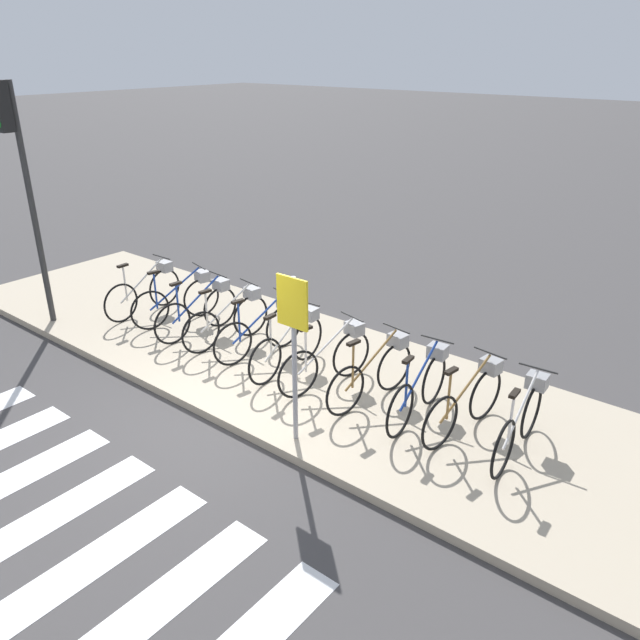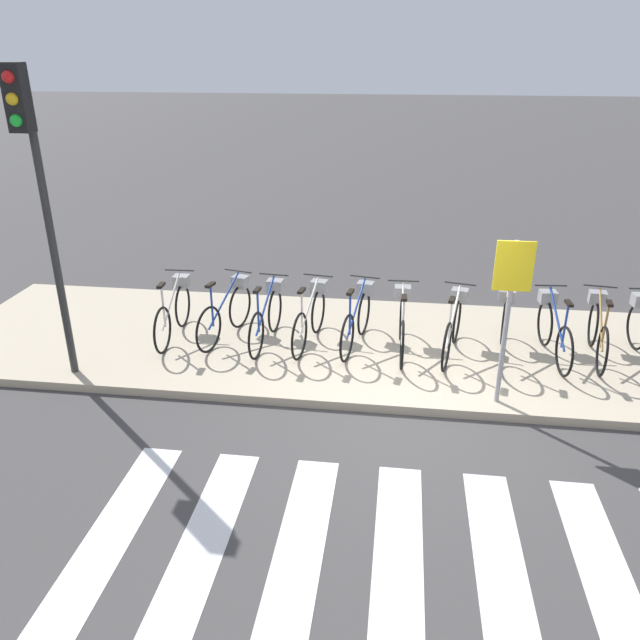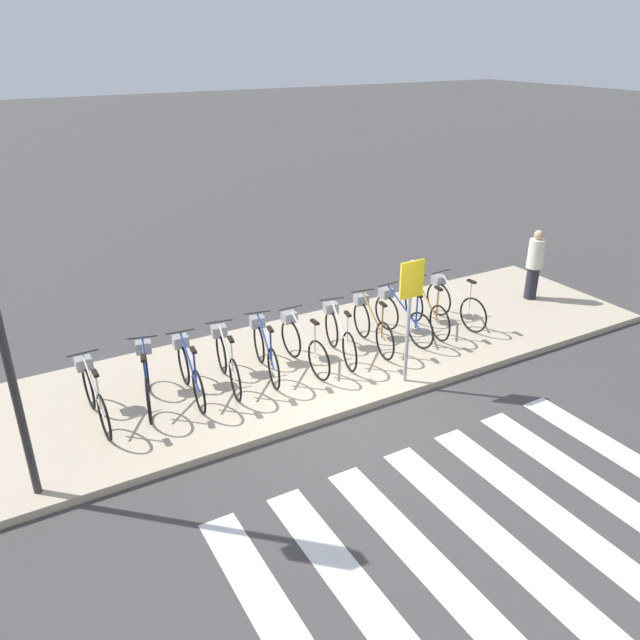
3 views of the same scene
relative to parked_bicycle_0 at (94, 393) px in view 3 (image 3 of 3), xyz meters
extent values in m
plane|color=#423F3F|center=(3.50, -1.65, -0.57)|extent=(120.00, 120.00, 0.00)
cube|color=#B7A88E|center=(3.50, 0.11, -0.51)|extent=(13.99, 3.54, 0.12)
torus|color=black|center=(0.02, -0.57, -0.10)|extent=(0.05, 0.70, 0.70)
torus|color=black|center=(-0.01, 0.39, -0.10)|extent=(0.05, 0.70, 0.70)
cylinder|color=beige|center=(0.00, -0.09, 0.18)|extent=(0.06, 0.98, 0.59)
cylinder|color=beige|center=(0.01, -0.44, 0.22)|extent=(0.03, 0.03, 0.63)
cube|color=black|center=(0.01, -0.44, 0.55)|extent=(0.08, 0.20, 0.04)
cylinder|color=#262626|center=(-0.01, 0.39, 0.50)|extent=(0.46, 0.04, 0.02)
cube|color=gray|center=(-0.01, 0.44, 0.30)|extent=(0.25, 0.21, 0.18)
torus|color=black|center=(0.67, -0.46, -0.10)|extent=(0.20, 0.69, 0.70)
torus|color=black|center=(0.90, 0.47, -0.10)|extent=(0.20, 0.69, 0.70)
cylinder|color=navy|center=(0.79, 0.01, 0.18)|extent=(0.26, 0.95, 0.59)
cylinder|color=navy|center=(0.71, -0.33, 0.22)|extent=(0.04, 0.04, 0.63)
cube|color=black|center=(0.71, -0.33, 0.55)|extent=(0.12, 0.21, 0.04)
cylinder|color=#262626|center=(0.90, 0.47, 0.50)|extent=(0.45, 0.13, 0.02)
cube|color=gray|center=(0.92, 0.52, 0.30)|extent=(0.28, 0.25, 0.18)
torus|color=black|center=(1.41, -0.58, -0.10)|extent=(0.09, 0.70, 0.70)
torus|color=black|center=(1.49, 0.38, -0.10)|extent=(0.09, 0.70, 0.70)
cylinder|color=navy|center=(1.45, -0.10, 0.18)|extent=(0.11, 0.97, 0.59)
cylinder|color=navy|center=(1.42, -0.44, 0.22)|extent=(0.03, 0.03, 0.63)
cube|color=black|center=(1.42, -0.44, 0.55)|extent=(0.09, 0.21, 0.04)
cylinder|color=#262626|center=(1.49, 0.38, 0.50)|extent=(0.46, 0.06, 0.02)
cube|color=gray|center=(1.49, 0.43, 0.30)|extent=(0.26, 0.22, 0.18)
torus|color=black|center=(2.02, -0.52, -0.10)|extent=(0.14, 0.69, 0.70)
torus|color=black|center=(2.16, 0.43, -0.10)|extent=(0.14, 0.69, 0.70)
cylinder|color=beige|center=(2.09, -0.04, 0.18)|extent=(0.18, 0.97, 0.59)
cylinder|color=beige|center=(2.04, -0.39, 0.22)|extent=(0.04, 0.04, 0.63)
cube|color=black|center=(2.04, -0.39, 0.55)|extent=(0.10, 0.21, 0.04)
cylinder|color=#262626|center=(2.16, 0.43, 0.50)|extent=(0.46, 0.09, 0.02)
cube|color=gray|center=(2.17, 0.48, 0.30)|extent=(0.27, 0.23, 0.18)
torus|color=black|center=(2.70, -0.49, -0.10)|extent=(0.16, 0.69, 0.70)
torus|color=black|center=(2.87, 0.46, -0.10)|extent=(0.16, 0.69, 0.70)
cylinder|color=navy|center=(2.78, -0.02, 0.18)|extent=(0.21, 0.96, 0.59)
cylinder|color=navy|center=(2.72, -0.36, 0.22)|extent=(0.04, 0.04, 0.63)
cube|color=black|center=(2.72, -0.36, 0.55)|extent=(0.11, 0.21, 0.04)
cylinder|color=#262626|center=(2.87, 0.46, 0.50)|extent=(0.46, 0.11, 0.02)
cube|color=gray|center=(2.88, 0.51, 0.30)|extent=(0.27, 0.24, 0.18)
torus|color=black|center=(3.47, -0.60, -0.10)|extent=(0.05, 0.70, 0.70)
torus|color=black|center=(3.45, 0.36, -0.10)|extent=(0.05, 0.70, 0.70)
cylinder|color=beige|center=(3.46, -0.12, 0.18)|extent=(0.05, 0.98, 0.59)
cylinder|color=beige|center=(3.47, -0.47, 0.22)|extent=(0.03, 0.03, 0.63)
cube|color=black|center=(3.47, -0.47, 0.55)|extent=(0.07, 0.20, 0.04)
cylinder|color=#262626|center=(3.45, 0.36, 0.50)|extent=(0.46, 0.03, 0.02)
cube|color=gray|center=(3.45, 0.41, 0.30)|extent=(0.24, 0.21, 0.18)
torus|color=black|center=(4.07, -0.59, -0.10)|extent=(0.18, 0.69, 0.70)
torus|color=black|center=(4.28, 0.34, -0.10)|extent=(0.18, 0.69, 0.70)
cylinder|color=silver|center=(4.18, -0.12, 0.18)|extent=(0.24, 0.96, 0.59)
cylinder|color=silver|center=(4.10, -0.46, 0.22)|extent=(0.04, 0.04, 0.63)
cube|color=black|center=(4.10, -0.46, 0.55)|extent=(0.11, 0.21, 0.04)
cylinder|color=#262626|center=(4.28, 0.34, 0.50)|extent=(0.45, 0.12, 0.02)
cube|color=gray|center=(4.29, 0.39, 0.30)|extent=(0.28, 0.25, 0.18)
torus|color=black|center=(4.84, -0.55, -0.10)|extent=(0.13, 0.70, 0.70)
torus|color=black|center=(4.97, 0.40, -0.10)|extent=(0.13, 0.70, 0.70)
cylinder|color=olive|center=(4.90, -0.07, 0.18)|extent=(0.17, 0.97, 0.59)
cylinder|color=olive|center=(4.85, -0.42, 0.22)|extent=(0.04, 0.04, 0.63)
cube|color=black|center=(4.85, -0.42, 0.55)|extent=(0.10, 0.21, 0.04)
cylinder|color=#262626|center=(4.97, 0.40, 0.50)|extent=(0.46, 0.09, 0.02)
cube|color=gray|center=(4.98, 0.45, 0.30)|extent=(0.27, 0.23, 0.18)
torus|color=black|center=(5.64, -0.52, -0.10)|extent=(0.09, 0.70, 0.70)
torus|color=black|center=(5.57, 0.44, -0.10)|extent=(0.09, 0.70, 0.70)
cylinder|color=navy|center=(5.61, -0.04, 0.18)|extent=(0.10, 0.97, 0.59)
cylinder|color=navy|center=(5.63, -0.39, 0.22)|extent=(0.03, 0.03, 0.63)
cube|color=black|center=(5.63, -0.39, 0.55)|extent=(0.08, 0.20, 0.04)
cylinder|color=#262626|center=(5.57, 0.44, 0.50)|extent=(0.46, 0.06, 0.02)
cube|color=gray|center=(5.57, 0.49, 0.30)|extent=(0.25, 0.22, 0.18)
torus|color=black|center=(6.15, -0.45, -0.10)|extent=(0.13, 0.70, 0.70)
torus|color=black|center=(6.28, 0.50, -0.10)|extent=(0.13, 0.70, 0.70)
cylinder|color=olive|center=(6.22, 0.03, 0.18)|extent=(0.16, 0.97, 0.59)
cylinder|color=olive|center=(6.17, -0.32, 0.22)|extent=(0.04, 0.04, 0.63)
cube|color=black|center=(6.17, -0.32, 0.55)|extent=(0.10, 0.21, 0.04)
cylinder|color=#262626|center=(6.28, 0.50, 0.50)|extent=(0.46, 0.08, 0.02)
cube|color=gray|center=(6.29, 0.55, 0.30)|extent=(0.26, 0.23, 0.18)
torus|color=black|center=(6.95, -0.48, -0.10)|extent=(0.08, 0.70, 0.70)
torus|color=black|center=(6.89, 0.48, -0.10)|extent=(0.08, 0.70, 0.70)
cylinder|color=silver|center=(6.92, 0.00, 0.18)|extent=(0.09, 0.98, 0.59)
cylinder|color=silver|center=(6.94, -0.35, 0.22)|extent=(0.03, 0.03, 0.63)
cube|color=black|center=(6.94, -0.35, 0.55)|extent=(0.08, 0.20, 0.04)
cylinder|color=#262626|center=(6.89, 0.48, 0.50)|extent=(0.46, 0.05, 0.02)
cube|color=gray|center=(6.89, 0.53, 0.30)|extent=(0.25, 0.21, 0.18)
cylinder|color=#23232D|center=(9.23, 0.18, -0.09)|extent=(0.26, 0.26, 0.70)
cylinder|color=beige|center=(9.23, 0.18, 0.57)|extent=(0.34, 0.34, 0.62)
sphere|color=tan|center=(9.23, 0.18, 0.98)|extent=(0.20, 0.20, 0.20)
cylinder|color=#2D2D2D|center=(-1.01, -1.30, 1.54)|extent=(0.10, 0.10, 3.96)
cylinder|color=#99999E|center=(4.68, -1.35, 0.61)|extent=(0.06, 0.06, 2.10)
cube|color=yellow|center=(4.68, -1.37, 1.36)|extent=(0.44, 0.03, 0.60)
camera|label=1|loc=(8.95, -6.19, 3.97)|focal=35.00mm
camera|label=2|loc=(3.36, -8.42, 3.65)|focal=35.00mm
camera|label=3|loc=(-1.02, -8.48, 4.78)|focal=35.00mm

